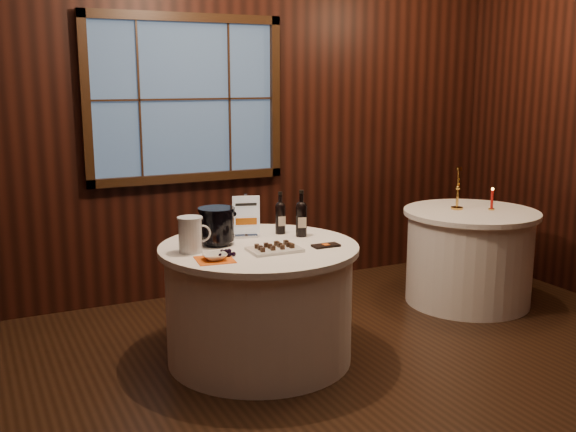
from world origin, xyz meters
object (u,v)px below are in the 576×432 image
sign_stand (246,223)px  grape_bunch (225,253)px  glass_pitcher (191,234)px  ice_bucket (217,225)px  main_table (259,302)px  brass_candlestick (458,194)px  chocolate_plate (275,248)px  side_table (469,256)px  port_bottle_left (280,216)px  red_candle (492,201)px  port_bottle_right (301,216)px  cracker_bowl (215,256)px  chocolate_box (326,246)px

sign_stand → grape_bunch: (-0.30, -0.40, -0.08)m
grape_bunch → glass_pitcher: bearing=130.8°
ice_bucket → glass_pitcher: ice_bucket is taller
main_table → brass_candlestick: 2.03m
chocolate_plate → grape_bunch: 0.32m
ice_bucket → glass_pitcher: 0.24m
side_table → brass_candlestick: (-0.07, 0.09, 0.51)m
side_table → port_bottle_left: size_ratio=3.71×
port_bottle_left → chocolate_plate: bearing=-113.1°
sign_stand → red_candle: 2.15m
side_table → port_bottle_right: port_bottle_right is taller
cracker_bowl → red_candle: size_ratio=0.79×
chocolate_box → glass_pitcher: 0.85m
port_bottle_right → red_candle: size_ratio=1.73×
chocolate_plate → red_candle: 2.18m
glass_pitcher → brass_candlestick: (2.37, 0.38, 0.01)m
side_table → cracker_bowl: cracker_bowl is taller
side_table → ice_bucket: size_ratio=4.50×
main_table → chocolate_plate: 0.44m
chocolate_plate → chocolate_box: (0.34, -0.04, -0.01)m
sign_stand → grape_bunch: sign_stand is taller
main_table → chocolate_plate: chocolate_plate is taller
side_table → red_candle: 0.49m
chocolate_plate → glass_pitcher: bearing=157.2°
main_table → chocolate_box: chocolate_box is taller
chocolate_plate → grape_bunch: bearing=176.9°
main_table → glass_pitcher: size_ratio=5.79×
chocolate_box → glass_pitcher: glass_pitcher is taller
grape_bunch → cracker_bowl: (-0.09, -0.05, 0.00)m
glass_pitcher → brass_candlestick: bearing=21.6°
cracker_bowl → red_candle: (2.54, 0.46, 0.05)m
main_table → chocolate_plate: bearing=-81.1°
sign_stand → glass_pitcher: bearing=-137.6°
port_bottle_left → side_table: bearing=8.7°
side_table → chocolate_box: size_ratio=6.25×
chocolate_box → grape_bunch: 0.66m
main_table → side_table: bearing=8.5°
side_table → sign_stand: sign_stand is taller
main_table → port_bottle_right: size_ratio=4.05×
port_bottle_right → brass_candlestick: 1.60m
sign_stand → port_bottle_left: (0.25, -0.00, 0.03)m
cracker_bowl → brass_candlestick: size_ratio=0.42×
ice_bucket → grape_bunch: ice_bucket is taller
side_table → port_bottle_left: 1.81m
chocolate_plate → glass_pitcher: (-0.47, 0.20, 0.09)m
main_table → port_bottle_left: (0.26, 0.23, 0.51)m
sign_stand → chocolate_box: bearing=-35.5°
port_bottle_left → brass_candlestick: bearing=12.1°
sign_stand → cracker_bowl: bearing=-113.8°
grape_bunch → red_candle: (2.45, 0.41, 0.05)m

